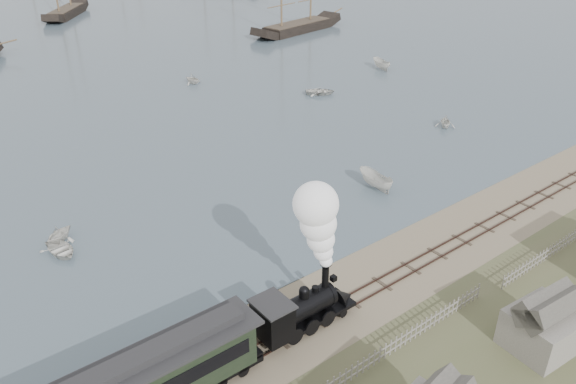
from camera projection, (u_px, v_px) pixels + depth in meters
ground at (372, 266)px, 41.03m from camera, size 600.00×600.00×0.00m
rail_track at (392, 278)px, 39.62m from camera, size 120.00×1.80×0.16m
picket_fence_west at (380, 362)px, 32.65m from camera, size 19.00×0.10×1.20m
picket_fence_east at (559, 251)px, 42.63m from camera, size 15.00×0.10×1.20m
shed_mid at (538, 346)px, 33.81m from camera, size 4.00×3.50×3.60m
locomotive at (317, 266)px, 33.71m from camera, size 7.48×2.79×9.33m
beached_dinghy at (249, 322)px, 34.97m from camera, size 5.04×5.37×0.90m
rowboat_0 at (61, 250)px, 42.12m from camera, size 3.65×2.81×0.70m
rowboat_1 at (59, 233)px, 43.49m from camera, size 3.25×3.37×1.37m
rowboat_2 at (375, 181)px, 51.21m from camera, size 4.02×1.61×1.54m
rowboat_3 at (320, 91)px, 75.05m from camera, size 4.61×4.84×0.82m
rowboat_4 at (445, 121)px, 64.50m from camera, size 3.49×3.50×1.40m
rowboat_5 at (381, 64)px, 85.43m from camera, size 4.25×2.40×1.55m
rowboat_7 at (193, 79)px, 79.06m from camera, size 3.22×2.95×1.44m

